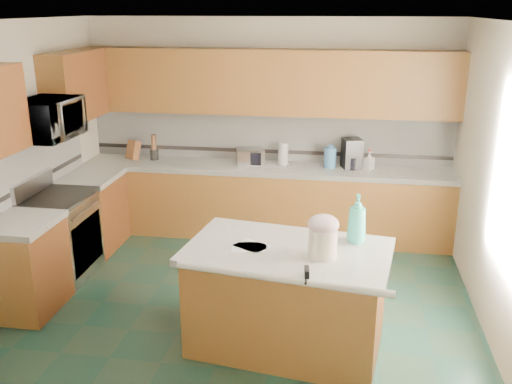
% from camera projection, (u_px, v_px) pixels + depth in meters
% --- Properties ---
extents(floor, '(4.60, 4.60, 0.00)m').
position_uv_depth(floor, '(235.00, 312.00, 5.51)').
color(floor, black).
rests_on(floor, ground).
extents(ceiling, '(4.60, 4.60, 0.00)m').
position_uv_depth(ceiling, '(231.00, 21.00, 4.67)').
color(ceiling, white).
rests_on(ceiling, ground).
extents(wall_back, '(4.60, 0.04, 2.70)m').
position_uv_depth(wall_back, '(269.00, 127.00, 7.26)').
color(wall_back, beige).
rests_on(wall_back, ground).
extents(wall_front, '(4.60, 0.04, 2.70)m').
position_uv_depth(wall_front, '(145.00, 308.00, 2.91)').
color(wall_front, beige).
rests_on(wall_front, ground).
extents(wall_right, '(0.04, 4.60, 2.70)m').
position_uv_depth(wall_right, '(507.00, 191.00, 4.74)').
color(wall_right, beige).
rests_on(wall_right, ground).
extents(back_base_cab, '(4.60, 0.60, 0.86)m').
position_uv_depth(back_base_cab, '(265.00, 203.00, 7.25)').
color(back_base_cab, '#38180A').
rests_on(back_base_cab, ground).
extents(back_countertop, '(4.60, 0.64, 0.06)m').
position_uv_depth(back_countertop, '(265.00, 168.00, 7.11)').
color(back_countertop, white).
rests_on(back_countertop, back_base_cab).
extents(back_upper_cab, '(4.60, 0.33, 0.78)m').
position_uv_depth(back_upper_cab, '(267.00, 82.00, 6.91)').
color(back_upper_cab, '#38180A').
rests_on(back_upper_cab, wall_back).
extents(back_backsplash, '(4.60, 0.02, 0.63)m').
position_uv_depth(back_backsplash, '(268.00, 136.00, 7.27)').
color(back_backsplash, silver).
rests_on(back_backsplash, back_countertop).
extents(back_accent_band, '(4.60, 0.01, 0.05)m').
position_uv_depth(back_accent_band, '(268.00, 151.00, 7.32)').
color(back_accent_band, black).
rests_on(back_accent_band, back_countertop).
extents(left_base_cab_rear, '(0.60, 0.82, 0.86)m').
position_uv_depth(left_base_cab_rear, '(93.00, 214.00, 6.88)').
color(left_base_cab_rear, '#38180A').
rests_on(left_base_cab_rear, ground).
extents(left_counter_rear, '(0.64, 0.82, 0.06)m').
position_uv_depth(left_counter_rear, '(89.00, 177.00, 6.74)').
color(left_counter_rear, white).
rests_on(left_counter_rear, left_base_cab_rear).
extents(left_base_cab_front, '(0.60, 0.72, 0.86)m').
position_uv_depth(left_base_cab_front, '(25.00, 268.00, 5.45)').
color(left_base_cab_front, '#38180A').
rests_on(left_base_cab_front, ground).
extents(left_counter_front, '(0.64, 0.72, 0.06)m').
position_uv_depth(left_counter_front, '(18.00, 224.00, 5.30)').
color(left_counter_front, white).
rests_on(left_counter_front, left_base_cab_front).
extents(left_backsplash, '(0.02, 2.30, 0.63)m').
position_uv_depth(left_backsplash, '(30.00, 164.00, 5.98)').
color(left_backsplash, silver).
rests_on(left_backsplash, wall_left).
extents(left_accent_band, '(0.01, 2.30, 0.05)m').
position_uv_depth(left_accent_band, '(33.00, 182.00, 6.04)').
color(left_accent_band, black).
rests_on(left_accent_band, wall_left).
extents(left_upper_cab_rear, '(0.33, 1.09, 0.78)m').
position_uv_depth(left_upper_cab_rear, '(75.00, 86.00, 6.56)').
color(left_upper_cab_rear, '#38180A').
rests_on(left_upper_cab_rear, wall_left).
extents(range_body, '(0.60, 0.76, 0.88)m').
position_uv_depth(range_body, '(61.00, 238.00, 6.14)').
color(range_body, '#B7B7BC').
rests_on(range_body, ground).
extents(range_oven_door, '(0.02, 0.68, 0.55)m').
position_uv_depth(range_oven_door, '(87.00, 243.00, 6.11)').
color(range_oven_door, black).
rests_on(range_oven_door, range_body).
extents(range_cooktop, '(0.62, 0.78, 0.04)m').
position_uv_depth(range_cooktop, '(57.00, 197.00, 5.99)').
color(range_cooktop, black).
rests_on(range_cooktop, range_body).
extents(range_handle, '(0.02, 0.66, 0.02)m').
position_uv_depth(range_handle, '(86.00, 210.00, 5.98)').
color(range_handle, '#B7B7BC').
rests_on(range_handle, range_body).
extents(range_backguard, '(0.06, 0.76, 0.18)m').
position_uv_depth(range_backguard, '(32.00, 185.00, 6.00)').
color(range_backguard, '#B7B7BC').
rests_on(range_backguard, range_body).
extents(microwave, '(0.50, 0.73, 0.41)m').
position_uv_depth(microwave, '(48.00, 119.00, 5.74)').
color(microwave, '#B7B7BC').
rests_on(microwave, wall_left).
extents(island_base, '(1.68, 1.11, 0.86)m').
position_uv_depth(island_base, '(287.00, 301.00, 4.84)').
color(island_base, '#38180A').
rests_on(island_base, ground).
extents(island_top, '(1.79, 1.23, 0.06)m').
position_uv_depth(island_top, '(288.00, 252.00, 4.70)').
color(island_top, white).
rests_on(island_top, island_base).
extents(island_bullnose, '(1.66, 0.30, 0.06)m').
position_uv_depth(island_bullnose, '(281.00, 279.00, 4.23)').
color(island_bullnose, white).
rests_on(island_bullnose, island_base).
extents(treat_jar, '(0.24, 0.24, 0.24)m').
position_uv_depth(treat_jar, '(323.00, 243.00, 4.50)').
color(treat_jar, '#EEE0C5').
rests_on(treat_jar, island_top).
extents(treat_jar_lid, '(0.25, 0.25, 0.15)m').
position_uv_depth(treat_jar_lid, '(323.00, 224.00, 4.45)').
color(treat_jar_lid, beige).
rests_on(treat_jar_lid, treat_jar).
extents(treat_jar_knob, '(0.08, 0.03, 0.03)m').
position_uv_depth(treat_jar_knob, '(324.00, 218.00, 4.43)').
color(treat_jar_knob, tan).
rests_on(treat_jar_knob, treat_jar_lid).
extents(treat_jar_knob_end_l, '(0.04, 0.04, 0.04)m').
position_uv_depth(treat_jar_knob_end_l, '(318.00, 218.00, 4.44)').
color(treat_jar_knob_end_l, tan).
rests_on(treat_jar_knob_end_l, treat_jar_lid).
extents(treat_jar_knob_end_r, '(0.04, 0.04, 0.04)m').
position_uv_depth(treat_jar_knob_end_r, '(329.00, 218.00, 4.43)').
color(treat_jar_knob_end_r, tan).
rests_on(treat_jar_knob_end_r, treat_jar_lid).
extents(soap_bottle_island, '(0.16, 0.17, 0.42)m').
position_uv_depth(soap_bottle_island, '(357.00, 219.00, 4.76)').
color(soap_bottle_island, '#39BAA8').
rests_on(soap_bottle_island, island_top).
extents(paper_sheet_a, '(0.32, 0.26, 0.00)m').
position_uv_depth(paper_sheet_a, '(249.00, 247.00, 4.71)').
color(paper_sheet_a, white).
rests_on(paper_sheet_a, island_top).
extents(paper_sheet_b, '(0.33, 0.31, 0.00)m').
position_uv_depth(paper_sheet_b, '(252.00, 246.00, 4.73)').
color(paper_sheet_b, white).
rests_on(paper_sheet_b, island_top).
extents(clamp_body, '(0.05, 0.12, 0.10)m').
position_uv_depth(clamp_body, '(307.00, 275.00, 4.21)').
color(clamp_body, black).
rests_on(clamp_body, island_top).
extents(clamp_handle, '(0.02, 0.08, 0.02)m').
position_uv_depth(clamp_handle, '(306.00, 281.00, 4.15)').
color(clamp_handle, black).
rests_on(clamp_handle, island_top).
extents(knife_block, '(0.20, 0.22, 0.27)m').
position_uv_depth(knife_block, '(133.00, 150.00, 7.36)').
color(knife_block, '#472814').
rests_on(knife_block, back_countertop).
extents(utensil_crock, '(0.11, 0.11, 0.13)m').
position_uv_depth(utensil_crock, '(154.00, 155.00, 7.37)').
color(utensil_crock, black).
rests_on(utensil_crock, back_countertop).
extents(utensil_bundle, '(0.06, 0.06, 0.20)m').
position_uv_depth(utensil_bundle, '(154.00, 142.00, 7.32)').
color(utensil_bundle, '#472814').
rests_on(utensil_bundle, utensil_crock).
extents(toaster_oven, '(0.39, 0.31, 0.20)m').
position_uv_depth(toaster_oven, '(250.00, 157.00, 7.14)').
color(toaster_oven, '#B7B7BC').
rests_on(toaster_oven, back_countertop).
extents(toaster_oven_door, '(0.30, 0.01, 0.16)m').
position_uv_depth(toaster_oven_door, '(249.00, 159.00, 7.04)').
color(toaster_oven_door, black).
rests_on(toaster_oven_door, toaster_oven).
extents(paper_towel, '(0.12, 0.12, 0.28)m').
position_uv_depth(paper_towel, '(283.00, 154.00, 7.12)').
color(paper_towel, white).
rests_on(paper_towel, back_countertop).
extents(paper_towel_base, '(0.19, 0.19, 0.01)m').
position_uv_depth(paper_towel_base, '(283.00, 164.00, 7.16)').
color(paper_towel_base, '#B7B7BC').
rests_on(paper_towel_base, back_countertop).
extents(water_jug, '(0.15, 0.15, 0.25)m').
position_uv_depth(water_jug, '(330.00, 158.00, 7.00)').
color(water_jug, teal).
rests_on(water_jug, back_countertop).
extents(water_jug_neck, '(0.07, 0.07, 0.04)m').
position_uv_depth(water_jug_neck, '(330.00, 147.00, 6.95)').
color(water_jug_neck, teal).
rests_on(water_jug_neck, water_jug).
extents(coffee_maker, '(0.27, 0.29, 0.37)m').
position_uv_depth(coffee_maker, '(352.00, 153.00, 6.96)').
color(coffee_maker, black).
rests_on(coffee_maker, back_countertop).
extents(coffee_carafe, '(0.15, 0.15, 0.15)m').
position_uv_depth(coffee_carafe, '(351.00, 163.00, 6.94)').
color(coffee_carafe, black).
rests_on(coffee_carafe, back_countertop).
extents(soap_bottle_back, '(0.14, 0.14, 0.22)m').
position_uv_depth(soap_bottle_back, '(369.00, 160.00, 6.92)').
color(soap_bottle_back, white).
rests_on(soap_bottle_back, back_countertop).
extents(soap_back_cap, '(0.02, 0.02, 0.03)m').
position_uv_depth(soap_back_cap, '(370.00, 150.00, 6.88)').
color(soap_back_cap, red).
rests_on(soap_back_cap, soap_bottle_back).
extents(window_light_proxy, '(0.02, 1.40, 1.10)m').
position_uv_depth(window_light_proxy, '(512.00, 181.00, 4.51)').
color(window_light_proxy, white).
rests_on(window_light_proxy, wall_right).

